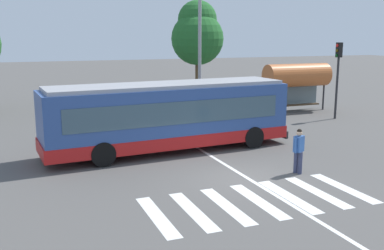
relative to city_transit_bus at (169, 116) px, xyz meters
name	(u,v)px	position (x,y,z in m)	size (l,w,h in m)	color
ground_plane	(244,178)	(1.26, -4.80, -1.59)	(160.00, 160.00, 0.00)	#514F4C
city_transit_bus	(169,116)	(0.00, 0.00, 0.00)	(11.36, 3.32, 3.06)	black
pedestrian_crossing_street	(299,149)	(3.43, -5.00, -0.62)	(0.53, 0.41, 1.72)	#333856
parked_car_black	(105,103)	(-0.88, 10.48, -0.82)	(2.04, 4.58, 1.35)	black
parked_car_teal	(144,101)	(1.72, 10.39, -0.82)	(1.93, 4.53, 1.35)	black
parked_car_blue	(184,99)	(4.60, 10.27, -0.82)	(2.17, 4.63, 1.35)	black
traffic_light_far_corner	(338,68)	(12.19, 3.69, 1.56)	(0.33, 0.32, 4.70)	#28282B
bus_stop_shelter	(297,76)	(11.44, 6.86, 0.83)	(4.63, 1.54, 3.25)	#28282B
twin_arm_street_lamp	(200,27)	(4.30, 6.77, 4.03)	(4.69, 0.32, 9.13)	#939399
background_tree_right	(197,33)	(8.42, 17.22, 3.70)	(4.45, 4.45, 8.06)	brown
crosswalk_painted_stripes	(258,201)	(0.61, -6.97, -1.58)	(7.12, 3.19, 0.01)	silver
lane_center_line	(224,164)	(1.39, -2.80, -1.58)	(0.16, 24.00, 0.01)	silver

